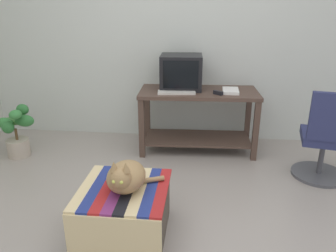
{
  "coord_description": "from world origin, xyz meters",
  "views": [
    {
      "loc": [
        0.31,
        -1.97,
        1.6
      ],
      "look_at": [
        0.01,
        0.85,
        0.55
      ],
      "focal_mm": 35.23,
      "sensor_mm": 36.0,
      "label": 1
    }
  ],
  "objects_px": {
    "tv_monitor": "(181,72)",
    "stapler": "(218,93)",
    "ottoman_with_blanket": "(125,211)",
    "keyboard": "(177,92)",
    "desk": "(198,110)",
    "book": "(231,91)",
    "cat": "(126,177)",
    "potted_plant": "(17,133)",
    "office_chair": "(325,142)"
  },
  "relations": [
    {
      "from": "cat",
      "to": "office_chair",
      "type": "height_order",
      "value": "office_chair"
    },
    {
      "from": "desk",
      "to": "potted_plant",
      "type": "height_order",
      "value": "desk"
    },
    {
      "from": "keyboard",
      "to": "potted_plant",
      "type": "relative_size",
      "value": 0.69
    },
    {
      "from": "book",
      "to": "stapler",
      "type": "relative_size",
      "value": 2.38
    },
    {
      "from": "desk",
      "to": "stapler",
      "type": "height_order",
      "value": "stapler"
    },
    {
      "from": "keyboard",
      "to": "cat",
      "type": "relative_size",
      "value": 1.02
    },
    {
      "from": "tv_monitor",
      "to": "potted_plant",
      "type": "bearing_deg",
      "value": -167.58
    },
    {
      "from": "tv_monitor",
      "to": "stapler",
      "type": "bearing_deg",
      "value": -31.44
    },
    {
      "from": "ottoman_with_blanket",
      "to": "tv_monitor",
      "type": "bearing_deg",
      "value": 80.22
    },
    {
      "from": "cat",
      "to": "office_chair",
      "type": "xyz_separation_m",
      "value": [
        1.67,
        1.03,
        -0.1
      ]
    },
    {
      "from": "stapler",
      "to": "cat",
      "type": "bearing_deg",
      "value": -163.86
    },
    {
      "from": "desk",
      "to": "tv_monitor",
      "type": "relative_size",
      "value": 2.81
    },
    {
      "from": "keyboard",
      "to": "stapler",
      "type": "xyz_separation_m",
      "value": [
        0.44,
        -0.01,
        0.01
      ]
    },
    {
      "from": "keyboard",
      "to": "tv_monitor",
      "type": "bearing_deg",
      "value": 75.56
    },
    {
      "from": "desk",
      "to": "office_chair",
      "type": "relative_size",
      "value": 1.49
    },
    {
      "from": "ottoman_with_blanket",
      "to": "potted_plant",
      "type": "relative_size",
      "value": 1.13
    },
    {
      "from": "keyboard",
      "to": "ottoman_with_blanket",
      "type": "xyz_separation_m",
      "value": [
        -0.25,
        -1.45,
        -0.52
      ]
    },
    {
      "from": "ottoman_with_blanket",
      "to": "office_chair",
      "type": "bearing_deg",
      "value": 30.8
    },
    {
      "from": "stapler",
      "to": "ottoman_with_blanket",
      "type": "bearing_deg",
      "value": -165.08
    },
    {
      "from": "desk",
      "to": "stapler",
      "type": "bearing_deg",
      "value": -38.34
    },
    {
      "from": "desk",
      "to": "book",
      "type": "bearing_deg",
      "value": -7.26
    },
    {
      "from": "book",
      "to": "cat",
      "type": "distance_m",
      "value": 1.79
    },
    {
      "from": "desk",
      "to": "ottoman_with_blanket",
      "type": "relative_size",
      "value": 2.03
    },
    {
      "from": "potted_plant",
      "to": "office_chair",
      "type": "xyz_separation_m",
      "value": [
        3.18,
        -0.19,
        0.11
      ]
    },
    {
      "from": "ottoman_with_blanket",
      "to": "office_chair",
      "type": "height_order",
      "value": "office_chair"
    },
    {
      "from": "office_chair",
      "to": "cat",
      "type": "bearing_deg",
      "value": 42.83
    },
    {
      "from": "cat",
      "to": "office_chair",
      "type": "relative_size",
      "value": 0.44
    },
    {
      "from": "keyboard",
      "to": "cat",
      "type": "height_order",
      "value": "keyboard"
    },
    {
      "from": "stapler",
      "to": "tv_monitor",
      "type": "bearing_deg",
      "value": 101.7
    },
    {
      "from": "ottoman_with_blanket",
      "to": "stapler",
      "type": "xyz_separation_m",
      "value": [
        0.7,
        1.44,
        0.53
      ]
    },
    {
      "from": "cat",
      "to": "stapler",
      "type": "xyz_separation_m",
      "value": [
        0.67,
        1.46,
        0.23
      ]
    },
    {
      "from": "keyboard",
      "to": "stapler",
      "type": "relative_size",
      "value": 3.64
    },
    {
      "from": "tv_monitor",
      "to": "book",
      "type": "distance_m",
      "value": 0.58
    },
    {
      "from": "stapler",
      "to": "desk",
      "type": "bearing_deg",
      "value": 94.79
    },
    {
      "from": "keyboard",
      "to": "cat",
      "type": "xyz_separation_m",
      "value": [
        -0.23,
        -1.47,
        -0.23
      ]
    },
    {
      "from": "stapler",
      "to": "potted_plant",
      "type": "bearing_deg",
      "value": 137.07
    },
    {
      "from": "desk",
      "to": "keyboard",
      "type": "height_order",
      "value": "keyboard"
    },
    {
      "from": "keyboard",
      "to": "stapler",
      "type": "bearing_deg",
      "value": -7.02
    },
    {
      "from": "tv_monitor",
      "to": "cat",
      "type": "distance_m",
      "value": 1.76
    },
    {
      "from": "book",
      "to": "cat",
      "type": "bearing_deg",
      "value": -115.28
    },
    {
      "from": "ottoman_with_blanket",
      "to": "book",
      "type": "bearing_deg",
      "value": 61.84
    },
    {
      "from": "potted_plant",
      "to": "cat",
      "type": "bearing_deg",
      "value": -38.91
    },
    {
      "from": "potted_plant",
      "to": "office_chair",
      "type": "relative_size",
      "value": 0.65
    },
    {
      "from": "ottoman_with_blanket",
      "to": "office_chair",
      "type": "relative_size",
      "value": 0.73
    },
    {
      "from": "book",
      "to": "stapler",
      "type": "bearing_deg",
      "value": -137.5
    },
    {
      "from": "desk",
      "to": "book",
      "type": "height_order",
      "value": "book"
    },
    {
      "from": "tv_monitor",
      "to": "desk",
      "type": "bearing_deg",
      "value": -23.34
    },
    {
      "from": "tv_monitor",
      "to": "stapler",
      "type": "height_order",
      "value": "tv_monitor"
    },
    {
      "from": "ottoman_with_blanket",
      "to": "stapler",
      "type": "relative_size",
      "value": 5.92
    },
    {
      "from": "potted_plant",
      "to": "office_chair",
      "type": "bearing_deg",
      "value": -3.36
    }
  ]
}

